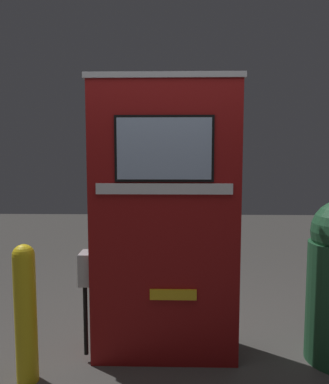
# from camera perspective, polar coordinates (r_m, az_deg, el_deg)

# --- Properties ---
(ground_plane) EXTENTS (14.00, 14.00, 0.00)m
(ground_plane) POSITION_cam_1_polar(r_m,az_deg,el_deg) (3.03, -0.05, -25.11)
(ground_plane) COLOR #423F3D
(gas_pump) EXTENTS (1.19, 0.44, 2.11)m
(gas_pump) POSITION_cam_1_polar(r_m,az_deg,el_deg) (2.84, -0.01, -4.23)
(gas_pump) COLOR maroon
(gas_pump) RESTS_ON ground_plane
(safety_bollard) EXTENTS (0.15, 0.15, 0.96)m
(safety_bollard) POSITION_cam_1_polar(r_m,az_deg,el_deg) (2.81, -20.42, -16.51)
(safety_bollard) COLOR yellow
(safety_bollard) RESTS_ON ground_plane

